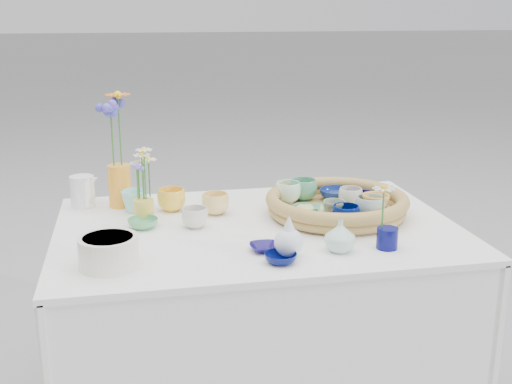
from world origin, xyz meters
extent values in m
imported|color=navy|center=(0.32, 0.17, 0.80)|extent=(0.16, 0.16, 0.04)
imported|color=black|center=(0.39, 0.10, 0.80)|extent=(0.12, 0.12, 0.04)
imported|color=#E4A44E|center=(0.37, -0.06, 0.82)|extent=(0.11, 0.11, 0.08)
imported|color=#4B956A|center=(0.25, 0.00, 0.80)|extent=(0.13, 0.13, 0.03)
imported|color=slate|center=(0.24, -0.05, 0.82)|extent=(0.09, 0.09, 0.07)
imported|color=#6EB49B|center=(0.17, 0.03, 0.80)|extent=(0.11, 0.11, 0.03)
imported|color=#C8FEE3|center=(0.14, 0.17, 0.82)|extent=(0.10, 0.10, 0.07)
imported|color=silver|center=(0.34, 0.08, 0.82)|extent=(0.10, 0.10, 0.06)
imported|color=#8FAFDE|center=(0.41, 0.17, 0.80)|extent=(0.10, 0.10, 0.03)
imported|color=#000E53|center=(0.25, -0.12, 0.82)|extent=(0.10, 0.10, 0.07)
imported|color=#D3D46F|center=(0.18, 0.02, 0.79)|extent=(0.11, 0.11, 0.02)
imported|color=#9EBBB9|center=(0.35, -0.07, 0.82)|extent=(0.12, 0.12, 0.08)
imported|color=#4E9B76|center=(0.20, 0.19, 0.82)|extent=(0.11, 0.11, 0.07)
imported|color=yellow|center=(-0.25, 0.21, 0.80)|extent=(0.12, 0.12, 0.08)
imported|color=#F5CD75|center=(-0.11, 0.14, 0.80)|extent=(0.10, 0.10, 0.07)
imported|color=#52A565|center=(-0.36, 0.05, 0.78)|extent=(0.12, 0.12, 0.03)
imported|color=silver|center=(-0.20, 0.02, 0.80)|extent=(0.08, 0.08, 0.06)
imported|color=#150D57|center=(-0.03, -0.22, 0.78)|extent=(0.08, 0.08, 0.02)
imported|color=#94E1D9|center=(-0.38, 0.22, 0.80)|extent=(0.08, 0.08, 0.08)
imported|color=#050E4E|center=(0.00, -0.32, 0.78)|extent=(0.12, 0.12, 0.03)
imported|color=#B0DECF|center=(0.18, -0.27, 0.81)|extent=(0.11, 0.11, 0.09)
cylinder|color=#07084F|center=(0.32, -0.27, 0.80)|extent=(0.08, 0.08, 0.06)
cylinder|color=#FB9F26|center=(-0.43, 0.30, 0.84)|extent=(0.10, 0.10, 0.15)
cylinder|color=gold|center=(-0.35, 0.12, 0.80)|extent=(0.08, 0.08, 0.07)
camera|label=1|loc=(-0.39, -1.89, 1.43)|focal=45.00mm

